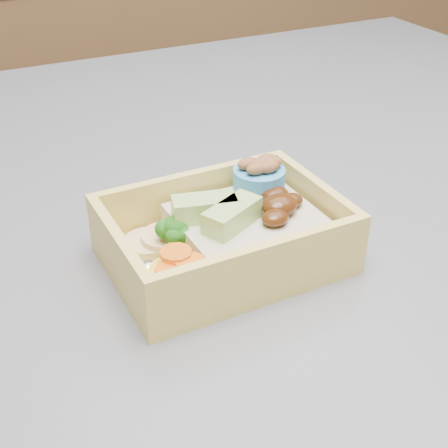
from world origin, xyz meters
name	(u,v)px	position (x,y,z in m)	size (l,w,h in m)	color
bento_box	(229,234)	(0.01, -0.23, 0.94)	(0.17, 0.13, 0.06)	#D4BA57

